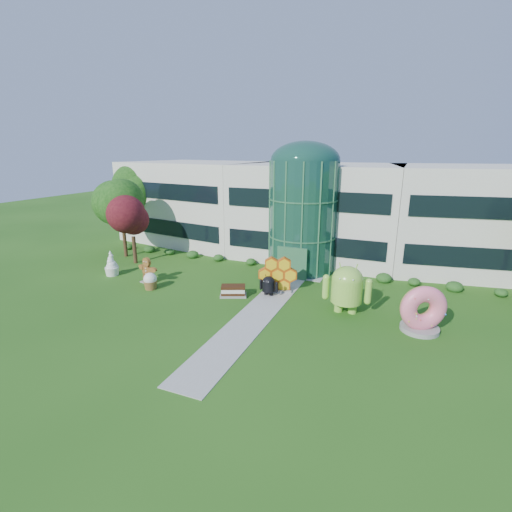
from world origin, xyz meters
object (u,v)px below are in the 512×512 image
at_px(donut, 422,308).
at_px(android_black, 269,284).
at_px(android_green, 347,286).
at_px(gingerbread, 147,270).

bearing_deg(donut, android_black, 145.40).
relative_size(android_green, donut, 1.28).
height_order(android_black, donut, donut).
bearing_deg(android_black, donut, -4.55).
relative_size(android_black, donut, 0.60).
relative_size(android_green, android_black, 2.13).
distance_m(donut, gingerbread, 20.91).
bearing_deg(donut, android_green, 142.88).
xyz_separation_m(android_black, gingerbread, (-10.32, -1.20, 0.20)).
distance_m(android_green, donut, 4.80).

